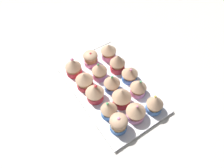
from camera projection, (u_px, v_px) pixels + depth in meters
ground_plane at (112, 93)px, 79.36cm from camera, size 180.00×180.00×3.00cm
baking_tray at (112, 90)px, 77.65cm from camera, size 38.61×24.48×1.20cm
cupcake_0 at (73, 67)px, 78.40cm from camera, size 5.96×5.96×7.48cm
cupcake_1 at (84, 80)px, 74.82cm from camera, size 6.23×6.23×7.17cm
cupcake_2 at (94, 92)px, 71.90cm from camera, size 6.41×6.41×7.47cm
cupcake_3 at (109, 109)px, 68.50cm from camera, size 5.42×5.42×7.09cm
cupcake_4 at (119, 123)px, 65.68cm from camera, size 5.74×5.74×7.10cm
cupcake_5 at (90, 58)px, 81.36cm from camera, size 5.59×5.59×6.49cm
cupcake_6 at (99, 71)px, 77.36cm from camera, size 5.63×5.63×7.25cm
cupcake_7 at (111, 83)px, 73.95cm from camera, size 5.82×5.82×7.50cm
cupcake_8 at (122, 97)px, 70.37cm from camera, size 6.55×6.55×7.90cm
cupcake_9 at (137, 111)px, 67.81cm from camera, size 6.38×6.38×7.47cm
cupcake_10 at (108, 51)px, 82.89cm from camera, size 6.12×6.12×7.07cm
cupcake_11 at (117, 62)px, 78.91cm from camera, size 5.76×5.76×8.05cm
cupcake_12 at (130, 74)px, 76.78cm from camera, size 5.96×5.96×6.92cm
cupcake_13 at (138, 87)px, 73.33cm from camera, size 5.77×5.77×7.18cm
cupcake_14 at (155, 104)px, 69.15cm from camera, size 5.57×5.57×7.89cm
napkin at (89, 37)px, 94.06cm from camera, size 15.64×13.90×0.60cm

